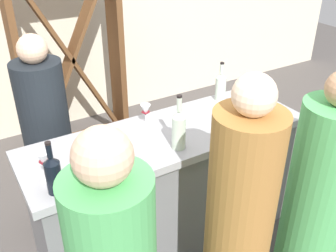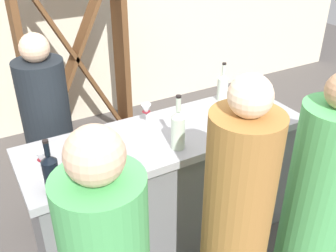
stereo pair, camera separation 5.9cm
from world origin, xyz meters
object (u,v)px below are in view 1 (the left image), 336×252
Objects in this scene: person_left_guest at (238,227)px; person_server_behind at (49,145)px; person_right_guest at (318,198)px; wine_bottle_center_clear_pale at (221,86)px; wine_glass_near_center at (44,162)px; wine_glass_far_left at (146,111)px; wine_rack at (70,58)px; wine_bottle_second_left_clear_pale at (179,128)px; wine_glass_near_left at (98,158)px; wine_glass_near_right at (257,95)px; wine_bottle_leftmost_near_black at (53,174)px.

person_server_behind is at bearing 45.80° from person_left_guest.
wine_bottle_center_clear_pale is at bearing 8.21° from person_right_guest.
wine_bottle_center_clear_pale is at bearing -9.78° from person_left_guest.
person_server_behind reaches higher than wine_glass_near_center.
wine_glass_far_left is at bearing 43.20° from person_right_guest.
person_left_guest is at bearing 96.52° from person_right_guest.
wine_rack is 1.26× the size of person_right_guest.
person_left_guest is (0.02, -0.55, -0.32)m from wine_bottle_second_left_clear_pale.
person_right_guest reaches higher than wine_glass_near_left.
wine_glass_near_left is 0.93× the size of wine_glass_near_right.
person_left_guest is at bearing -88.32° from wine_rack.
wine_bottle_second_left_clear_pale reaches higher than wine_glass_far_left.
wine_glass_near_center is 1.04× the size of wine_glass_near_right.
wine_bottle_leftmost_near_black is 0.12m from wine_glass_near_center.
wine_rack is 1.90m from wine_glass_near_left.
person_right_guest is at bearing -25.04° from wine_glass_near_center.
wine_glass_far_left is at bearing 94.78° from wine_bottle_second_left_clear_pale.
person_left_guest is 1.49m from person_server_behind.
wine_bottle_center_clear_pale reaches higher than wine_glass_far_left.
wine_bottle_center_clear_pale is 1.77× the size of wine_glass_near_right.
wine_glass_far_left is at bearing -175.87° from wine_bottle_center_clear_pale.
person_right_guest is at bearing 58.16° from person_server_behind.
wine_bottle_leftmost_near_black is 0.18× the size of person_left_guest.
wine_bottle_center_clear_pale reaches higher than wine_glass_near_center.
wine_glass_near_center is (-0.76, 0.09, -0.01)m from wine_bottle_second_left_clear_pale.
wine_bottle_second_left_clear_pale is at bearing -88.46° from wine_rack.
person_right_guest is (1.38, -0.65, -0.37)m from wine_glass_near_center.
person_left_guest reaches higher than wine_bottle_second_left_clear_pale.
wine_glass_near_left is 1.31m from person_right_guest.
wine_rack reaches higher than wine_glass_near_left.
wine_glass_near_left is 0.10× the size of person_left_guest.
person_server_behind is at bearing 160.67° from wine_bottle_center_clear_pale.
person_right_guest is at bearing -41.81° from wine_bottle_second_left_clear_pale.
wine_glass_near_left is at bearing 71.94° from person_right_guest.
wine_glass_near_center is at bearing -167.09° from wine_bottle_center_clear_pale.
wine_bottle_second_left_clear_pale reaches higher than wine_glass_near_center.
wine_glass_far_left is (0.73, 0.27, -0.02)m from wine_glass_near_center.
wine_bottle_center_clear_pale is 1.31m from person_server_behind.
wine_rack is 1.25× the size of person_server_behind.
wine_bottle_center_clear_pale is at bearing 20.42° from wine_glass_near_left.
wine_glass_near_right is (1.49, 0.06, -0.01)m from wine_glass_near_center.
wine_rack is 11.49× the size of wine_glass_near_right.
person_server_behind is (-1.20, 1.38, 0.02)m from person_right_guest.
wine_bottle_center_clear_pale is 1.16m from person_left_guest.
person_left_guest is 0.61m from person_right_guest.
wine_glass_near_center reaches higher than wine_glass_near_left.
wine_rack reaches higher than wine_glass_near_right.
person_left_guest is at bearing -136.00° from wine_glass_near_right.
wine_bottle_second_left_clear_pale is 1.18× the size of wine_bottle_center_clear_pale.
wine_bottle_leftmost_near_black is at bearing -162.44° from wine_bottle_center_clear_pale.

